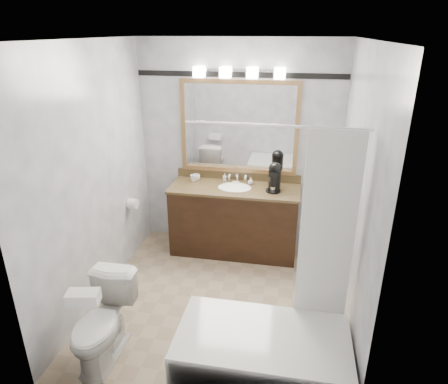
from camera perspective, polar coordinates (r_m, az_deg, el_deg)
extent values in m
cube|color=tan|center=(4.24, -0.85, -15.23)|extent=(2.40, 2.60, 0.01)
cube|color=white|center=(3.36, -1.11, 21.08)|extent=(2.40, 2.60, 0.01)
cube|color=silver|center=(4.83, 2.13, 6.34)|extent=(2.40, 0.01, 2.50)
cube|color=silver|center=(2.48, -7.06, -10.15)|extent=(2.40, 0.01, 2.50)
cube|color=silver|center=(4.02, -18.07, 1.88)|extent=(0.01, 2.60, 2.50)
cube|color=silver|center=(3.59, 18.25, -0.56)|extent=(0.01, 2.60, 2.50)
cube|color=black|center=(4.87, 1.48, -4.14)|extent=(1.50, 0.55, 0.82)
cube|color=olive|center=(4.69, 1.53, 0.51)|extent=(1.53, 0.58, 0.03)
cube|color=olive|center=(4.92, 2.04, 2.36)|extent=(1.53, 0.03, 0.10)
ellipsoid|color=white|center=(4.70, 1.53, 0.34)|extent=(0.44, 0.34, 0.14)
cube|color=#A27749|center=(4.66, 2.22, 15.47)|extent=(1.40, 0.04, 0.05)
cube|color=#A27749|center=(4.89, 2.04, 3.17)|extent=(1.40, 0.04, 0.05)
cube|color=#A27749|center=(4.89, -5.83, 9.45)|extent=(0.05, 0.04, 1.00)
cube|color=#A27749|center=(4.70, 10.39, 8.68)|extent=(0.05, 0.04, 1.00)
cube|color=white|center=(4.75, 2.13, 9.18)|extent=(1.30, 0.01, 1.00)
cube|color=silver|center=(4.63, 2.22, 16.99)|extent=(0.90, 0.05, 0.03)
cube|color=white|center=(4.67, -3.58, 16.77)|extent=(0.12, 0.12, 0.12)
cube|color=white|center=(4.61, 0.20, 16.73)|extent=(0.12, 0.12, 0.12)
cube|color=white|center=(4.57, 4.07, 16.63)|extent=(0.12, 0.12, 0.12)
cube|color=white|center=(4.54, 7.99, 16.45)|extent=(0.12, 0.12, 0.12)
cube|color=black|center=(4.66, 2.26, 16.41)|extent=(2.40, 0.01, 0.06)
cube|color=white|center=(3.34, 5.42, -22.51)|extent=(1.30, 0.72, 0.45)
cylinder|color=silver|center=(2.83, 7.44, 9.33)|extent=(1.30, 0.02, 0.02)
cube|color=white|center=(3.09, 14.53, -5.42)|extent=(0.40, 0.04, 1.55)
cylinder|color=white|center=(4.74, -12.92, -1.62)|extent=(0.11, 0.12, 0.12)
imported|color=white|center=(3.56, -17.03, -17.48)|extent=(0.40, 0.70, 0.71)
cube|color=white|center=(3.18, -19.49, -14.03)|extent=(0.25, 0.17, 0.10)
cylinder|color=black|center=(4.60, 7.02, 0.20)|extent=(0.17, 0.17, 0.02)
cylinder|color=black|center=(4.61, 7.23, 1.87)|extent=(0.14, 0.14, 0.25)
sphere|color=black|center=(4.57, 7.30, 3.32)|extent=(0.15, 0.15, 0.15)
cube|color=black|center=(4.51, 7.09, 2.51)|extent=(0.11, 0.11, 0.05)
cylinder|color=silver|center=(4.57, 6.99, 0.44)|extent=(0.06, 0.06, 0.06)
imported|color=white|center=(4.91, -4.00, 2.12)|extent=(0.11, 0.11, 0.08)
imported|color=white|center=(4.88, -4.37, 2.00)|extent=(0.10, 0.10, 0.08)
imported|color=white|center=(4.88, 0.08, 2.13)|extent=(0.05, 0.05, 0.09)
imported|color=white|center=(4.78, 3.84, 1.59)|extent=(0.07, 0.07, 0.08)
cube|color=beige|center=(4.80, 1.69, 1.34)|extent=(0.08, 0.05, 0.02)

